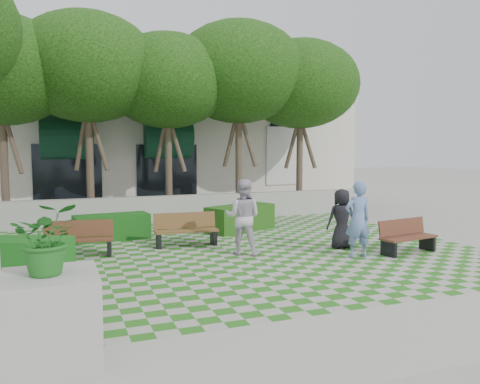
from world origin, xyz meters
name	(u,v)px	position (x,y,z in m)	size (l,w,h in m)	color
ground	(243,260)	(0.00, 0.00, 0.00)	(90.00, 90.00, 0.00)	gray
lawn	(228,251)	(0.00, 1.00, 0.01)	(12.00, 12.00, 0.00)	#2B721E
sidewalk_south	(374,338)	(0.00, -4.70, 0.01)	(16.00, 2.00, 0.01)	#9E9B93
retaining_wall	(178,208)	(0.00, 6.20, 0.45)	(15.00, 0.36, 0.90)	#9E9B93
bench_east	(407,237)	(3.95, -0.71, 0.39)	(1.60, 0.76, 0.81)	#522A1C
bench_mid	(186,230)	(-0.80, 2.03, 0.41)	(1.65, 0.64, 0.85)	brown
bench_west	(78,239)	(-3.44, 1.76, 0.40)	(1.63, 0.74, 0.82)	#4F2C1B
hedge_midright	(240,218)	(1.33, 3.64, 0.39)	(2.23, 0.89, 0.78)	#1E4913
hedge_midleft	(112,227)	(-2.50, 3.58, 0.35)	(2.00, 0.80, 0.70)	#134A15
hedge_west	(18,256)	(-4.63, 0.55, 0.36)	(2.03, 0.81, 0.71)	#165218
planter_front	(50,299)	(-3.94, -3.95, 0.77)	(1.08, 1.08, 1.89)	#9E9B93
person_blue	(358,219)	(2.56, -0.68, 0.88)	(0.64, 0.42, 1.77)	#6781BB
person_dark	(342,219)	(2.78, 0.32, 0.75)	(0.74, 0.48, 1.50)	black
person_white	(243,217)	(0.22, 0.57, 0.90)	(0.87, 0.68, 1.80)	silver
tree_row	(121,65)	(-1.86, 5.95, 5.18)	(17.70, 13.40, 7.41)	#47382B
building	(159,149)	(0.93, 14.08, 2.52)	(18.00, 8.92, 5.15)	beige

